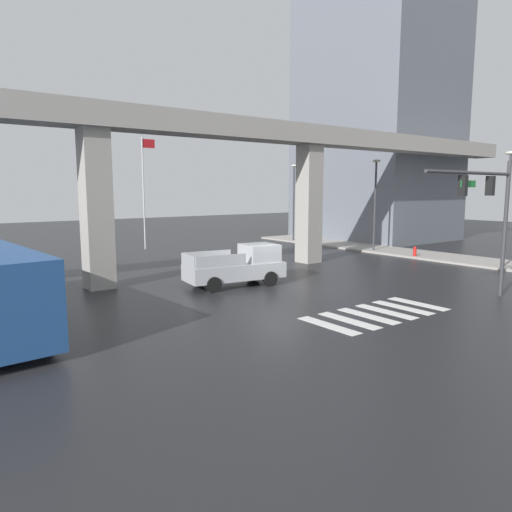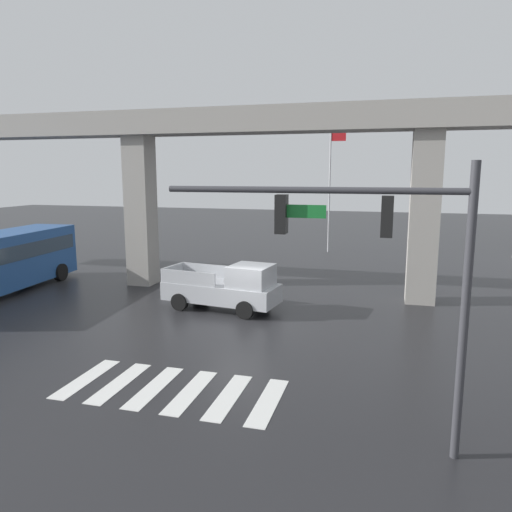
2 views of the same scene
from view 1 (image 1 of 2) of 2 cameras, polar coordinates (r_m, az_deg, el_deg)
ground_plane at (r=23.82m, az=2.84°, el=-3.93°), size 120.00×120.00×0.00m
crosswalk_stripes at (r=19.66m, az=14.35°, el=-6.73°), size 6.05×2.80×0.01m
elevated_overpass at (r=27.93m, az=-4.55°, el=13.76°), size 59.67×1.95×9.06m
sidewalk_east at (r=37.29m, az=20.32°, el=0.03°), size 4.00×36.00×0.15m
pickup_truck at (r=24.47m, az=-1.95°, el=-1.26°), size 5.31×2.61×2.08m
traffic_signal_mast at (r=22.91m, az=26.09°, el=5.85°), size 6.49×0.32×6.20m
street_lamp_near_corner at (r=33.11m, az=28.04°, el=6.44°), size 0.44×0.70×7.24m
street_lamp_mid_block at (r=38.56m, az=14.15°, el=7.22°), size 0.44×0.70×7.24m
street_lamp_far_north at (r=45.25m, az=4.56°, el=7.52°), size 0.44×0.70×7.24m
fire_hydrant at (r=36.09m, az=18.54°, el=0.44°), size 0.24×0.24×0.85m
flagpole at (r=40.27m, az=-13.26°, el=8.38°), size 1.16×0.12×9.13m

